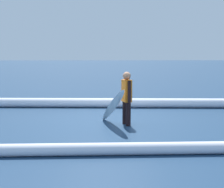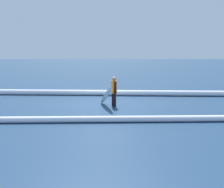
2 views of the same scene
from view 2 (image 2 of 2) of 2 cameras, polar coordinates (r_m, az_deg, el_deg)
name	(u,v)px [view 2 (image 2 of 2)]	position (r m, az deg, el deg)	size (l,w,h in m)	color
ground_plane	(104,104)	(12.26, -1.91, -2.38)	(150.86, 150.86, 0.00)	navy
surfer	(114,90)	(11.57, 0.46, 1.01)	(0.28, 0.60, 1.48)	black
surfboard	(106,96)	(11.51, -1.47, -0.44)	(0.73, 1.71, 1.12)	white
wave_crest_foreground	(76,93)	(14.78, -8.66, 0.35)	(0.34, 0.34, 23.97)	white
wave_crest_midground	(160,119)	(9.32, 11.61, -5.87)	(0.25, 0.25, 23.69)	white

